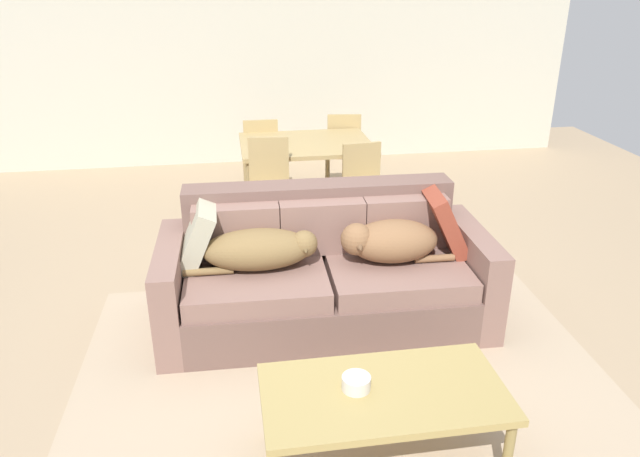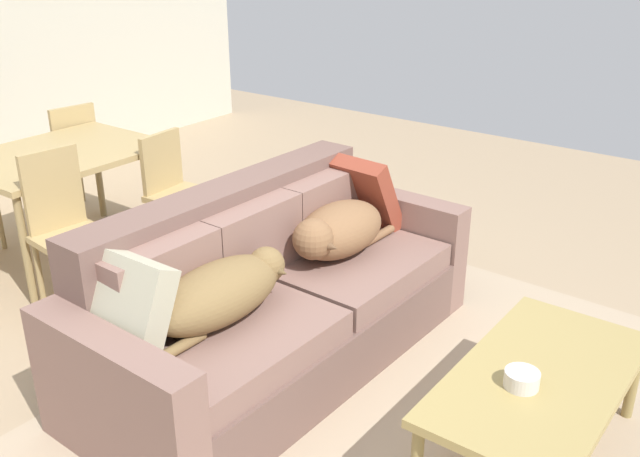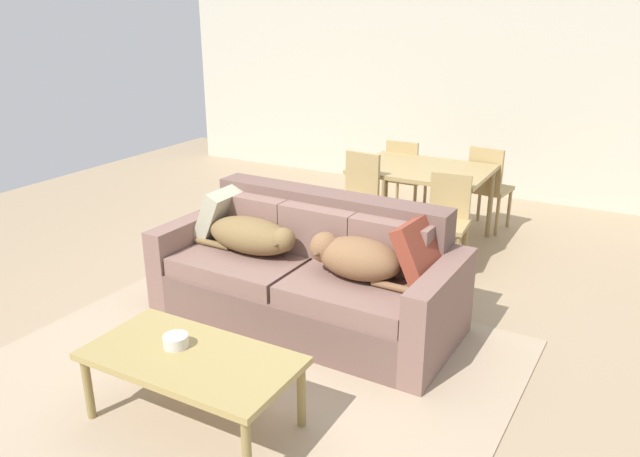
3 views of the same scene
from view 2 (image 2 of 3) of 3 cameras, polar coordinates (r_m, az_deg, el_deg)
name	(u,v)px [view 2 (image 2 of 3)]	position (r m, az deg, el deg)	size (l,w,h in m)	color
ground_plane	(256,367)	(3.87, -5.18, -11.04)	(10.00, 10.00, 0.00)	tan
area_rug	(409,415)	(3.54, 7.20, -14.69)	(3.29, 2.79, 0.01)	tan
couch	(272,300)	(3.76, -3.90, -5.76)	(2.30, 1.03, 0.93)	brown
dog_on_left_cushion	(222,292)	(3.30, -7.91, -5.06)	(0.90, 0.36, 0.28)	brown
dog_on_right_cushion	(337,231)	(3.88, 1.34, -0.19)	(0.79, 0.38, 0.29)	brown
throw_pillow_by_left_arm	(124,307)	(3.14, -15.51, -6.09)	(0.12, 0.44, 0.44)	#ACA88C
throw_pillow_by_right_arm	(360,192)	(4.27, 3.22, 2.95)	(0.11, 0.47, 0.47)	brown
coffee_table	(540,383)	(3.18, 17.26, -11.80)	(1.21, 0.63, 0.45)	#A58D50
bowl_on_coffee_table	(522,379)	(3.04, 15.93, -11.58)	(0.14, 0.14, 0.07)	silver
dining_table	(60,161)	(5.14, -20.19, 5.09)	(1.28, 0.96, 0.76)	tan
dining_chair_near_left	(66,224)	(4.48, -19.77, 0.36)	(0.44, 0.44, 0.97)	tan
dining_chair_near_right	(176,189)	(4.99, -11.53, 3.17)	(0.43, 0.43, 0.88)	tan
dining_chair_far_right	(71,155)	(5.96, -19.40, 5.63)	(0.45, 0.45, 0.91)	tan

